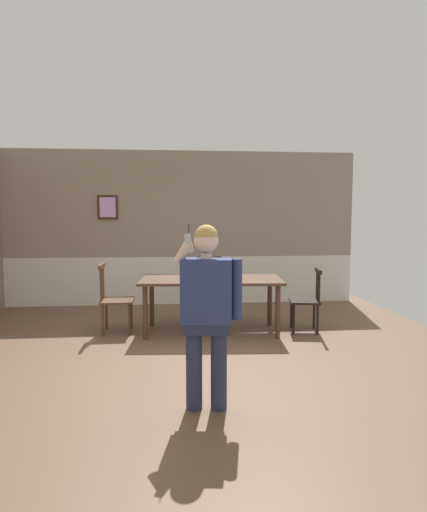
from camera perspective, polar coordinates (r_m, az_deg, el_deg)
The scene contains 7 objects.
ground_plane at distance 5.29m, azimuth -3.50°, elevation -13.12°, with size 7.29×7.29×0.00m, color brown.
room_back_partition at distance 8.19m, azimuth -4.31°, elevation 3.32°, with size 6.63×0.17×2.89m.
dining_table at distance 6.19m, azimuth -0.30°, elevation -3.77°, with size 2.06×1.06×0.78m.
chair_near_window at distance 7.07m, azimuth -0.44°, elevation -4.51°, with size 0.43×0.43×1.00m.
chair_by_doorway at distance 6.35m, azimuth -12.99°, elevation -5.59°, with size 0.46×0.46×1.00m.
chair_at_table_head at distance 6.40m, azimuth 12.29°, elevation -5.75°, with size 0.49×0.49×0.92m.
person_figure at distance 3.69m, azimuth -0.85°, elevation -6.52°, with size 0.59×0.28×1.61m.
Camera 1 is at (-0.16, -5.02, 1.67)m, focal length 30.18 mm.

